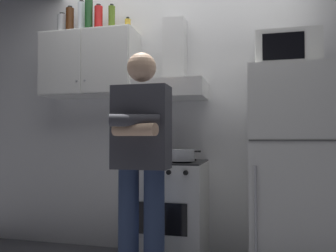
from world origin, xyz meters
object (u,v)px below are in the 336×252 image
microwave (286,52)px  bottle_canister_steel (62,26)px  bottle_wine_green (89,16)px  cooking_pot (182,155)px  bottle_rum_dark (70,21)px  bottle_soda_red (98,19)px  refrigerator (288,171)px  stove_oven (169,212)px  bottle_vodka_clear (81,18)px  upper_cabinet (90,65)px  range_hood (173,77)px  bottle_olive_oil (112,19)px  person_standing (141,161)px  bottle_spice_jar (128,25)px

microwave → bottle_canister_steel: bearing=176.2°
bottle_wine_green → cooking_pot: bearing=-12.8°
bottle_wine_green → bottle_rum_dark: 0.21m
bottle_soda_red → refrigerator: bearing=-3.8°
cooking_pot → bottle_canister_steel: size_ratio=1.34×
stove_oven → microwave: microwave is taller
bottle_wine_green → bottle_vodka_clear: bearing=157.9°
upper_cabinet → microwave: size_ratio=1.88×
upper_cabinet → bottle_canister_steel: bearing=174.7°
refrigerator → range_hood: bearing=172.5°
bottle_wine_green → bottle_canister_steel: bottle_wine_green is taller
refrigerator → microwave: bearing=90.9°
bottle_olive_oil → bottle_soda_red: (-0.12, -0.02, 0.00)m
microwave → person_standing: 1.45m
microwave → bottle_olive_oil: (-1.54, 0.11, 0.43)m
bottle_olive_oil → bottle_canister_steel: bearing=177.6°
bottle_spice_jar → bottle_wine_green: bearing=-169.3°
stove_oven → bottle_canister_steel: (-1.12, 0.15, 1.73)m
bottle_rum_dark → bottle_canister_steel: size_ratio=1.17×
stove_oven → bottle_olive_oil: size_ratio=3.34×
microwave → bottle_rum_dark: bearing=177.3°
person_standing → cooking_pot: (0.18, 0.49, 0.02)m
range_hood → bottle_soda_red: bottle_soda_red is taller
range_hood → cooking_pot: 0.73m
cooking_pot → refrigerator: bearing=8.3°
bottle_canister_steel → bottle_spice_jar: bearing=0.6°
upper_cabinet → person_standing: upper_cabinet is taller
bottle_vodka_clear → bottle_spice_jar: bearing=3.7°
bottle_canister_steel → person_standing: bearing=-35.5°
cooking_pot → bottle_rum_dark: bearing=168.6°
cooking_pot → bottle_olive_oil: bottle_olive_oil is taller
bottle_vodka_clear → bottle_spice_jar: size_ratio=2.40×
bottle_soda_red → stove_oven: bearing=-8.8°
bottle_rum_dark → bottle_soda_red: bearing=-0.1°
person_standing → bottle_rum_dark: size_ratio=6.00×
stove_oven → cooking_pot: size_ratio=2.81×
bottle_spice_jar → bottle_rum_dark: bearing=-174.9°
cooking_pot → bottle_soda_red: bottle_soda_red is taller
range_hood → bottle_spice_jar: (-0.44, 0.04, 0.51)m
bottle_soda_red → bottle_vodka_clear: bearing=173.5°
refrigerator → bottle_vodka_clear: (-1.85, 0.13, 1.41)m
refrigerator → upper_cabinet: bearing=175.9°
range_hood → bottle_rum_dark: bearing=-179.1°
bottle_spice_jar → bottle_vodka_clear: bearing=-176.3°
bottle_canister_steel → upper_cabinet: bearing=-5.3°
stove_oven → bottle_wine_green: size_ratio=2.65×
bottle_rum_dark → cooking_pot: bearing=-11.4°
bottle_olive_oil → bottle_canister_steel: size_ratio=1.12×
cooking_pot → bottle_spice_jar: bearing=153.7°
refrigerator → microwave: (-0.00, 0.02, 0.94)m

